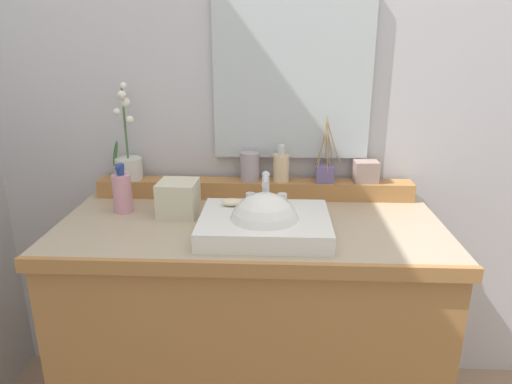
{
  "coord_description": "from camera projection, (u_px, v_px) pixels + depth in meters",
  "views": [
    {
      "loc": [
        0.08,
        -1.44,
        1.41
      ],
      "look_at": [
        0.02,
        -0.03,
        0.94
      ],
      "focal_mm": 32.37,
      "sensor_mm": 36.0,
      "label": 1
    }
  ],
  "objects": [
    {
      "name": "tumbler_cup",
      "position": [
        250.0,
        166.0,
        1.75
      ],
      "size": [
        0.07,
        0.07,
        0.11
      ],
      "primitive_type": "cylinder",
      "color": "#A2969F",
      "rests_on": "back_ledge"
    },
    {
      "name": "sink_basin",
      "position": [
        265.0,
        226.0,
        1.44
      ],
      "size": [
        0.4,
        0.32,
        0.26
      ],
      "color": "white",
      "rests_on": "vanity_cabinet"
    },
    {
      "name": "trinket_box",
      "position": [
        366.0,
        172.0,
        1.73
      ],
      "size": [
        0.09,
        0.08,
        0.08
      ],
      "primitive_type": "cube",
      "rotation": [
        0.0,
        0.0,
        0.06
      ],
      "color": "gray",
      "rests_on": "back_ledge"
    },
    {
      "name": "tissue_box",
      "position": [
        178.0,
        198.0,
        1.59
      ],
      "size": [
        0.14,
        0.14,
        0.12
      ],
      "primitive_type": "cube",
      "rotation": [
        0.0,
        0.0,
        -0.05
      ],
      "color": "beige",
      "rests_on": "vanity_cabinet"
    },
    {
      "name": "mirror",
      "position": [
        292.0,
        79.0,
        1.69
      ],
      "size": [
        0.58,
        0.02,
        0.59
      ],
      "primitive_type": "cube",
      "color": "silver"
    },
    {
      "name": "soap_bar",
      "position": [
        232.0,
        202.0,
        1.52
      ],
      "size": [
        0.07,
        0.04,
        0.02
      ],
      "primitive_type": "ellipsoid",
      "color": "beige",
      "rests_on": "sink_basin"
    },
    {
      "name": "wall_back",
      "position": [
        256.0,
        46.0,
        1.77
      ],
      "size": [
        2.86,
        0.2,
        2.76
      ],
      "primitive_type": "cube",
      "color": "silver",
      "rests_on": "ground"
    },
    {
      "name": "potted_plant",
      "position": [
        128.0,
        159.0,
        1.76
      ],
      "size": [
        0.12,
        0.1,
        0.36
      ],
      "color": "silver",
      "rests_on": "back_ledge"
    },
    {
      "name": "reed_diffuser",
      "position": [
        325.0,
        172.0,
        1.74
      ],
      "size": [
        0.1,
        0.09,
        0.25
      ],
      "color": "slate",
      "rests_on": "back_ledge"
    },
    {
      "name": "back_ledge",
      "position": [
        254.0,
        189.0,
        1.78
      ],
      "size": [
        1.2,
        0.09,
        0.07
      ],
      "primitive_type": "cube",
      "color": "#AE7640",
      "rests_on": "vanity_cabinet"
    },
    {
      "name": "soap_dispenser",
      "position": [
        281.0,
        167.0,
        1.74
      ],
      "size": [
        0.06,
        0.06,
        0.14
      ],
      "color": "beige",
      "rests_on": "back_ledge"
    },
    {
      "name": "vanity_cabinet",
      "position": [
        251.0,
        326.0,
        1.68
      ],
      "size": [
        1.28,
        0.63,
        0.83
      ],
      "color": "#AE7640",
      "rests_on": "ground"
    },
    {
      "name": "lotion_bottle",
      "position": [
        122.0,
        192.0,
        1.61
      ],
      "size": [
        0.07,
        0.07,
        0.17
      ],
      "color": "pink",
      "rests_on": "vanity_cabinet"
    }
  ]
}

